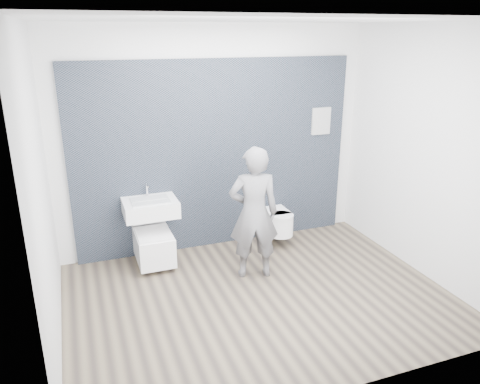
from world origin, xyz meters
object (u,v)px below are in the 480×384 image
object	(u,v)px
toilet_square	(154,245)
visitor	(254,213)
washbasin	(150,207)
toilet_rounded	(278,222)

from	to	relation	value
toilet_square	visitor	size ratio (longest dim) A/B	0.50
washbasin	toilet_rounded	world-z (taller)	washbasin
toilet_square	toilet_rounded	size ratio (longest dim) A/B	1.42
washbasin	toilet_square	bearing A→B (deg)	-90.00
washbasin	toilet_square	size ratio (longest dim) A/B	0.83
toilet_square	visitor	world-z (taller)	visitor
washbasin	toilet_square	xyz separation A→B (m)	(0.00, -0.07, -0.46)
toilet_square	visitor	distance (m)	1.33
toilet_rounded	visitor	size ratio (longest dim) A/B	0.35
toilet_square	toilet_rounded	world-z (taller)	toilet_square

